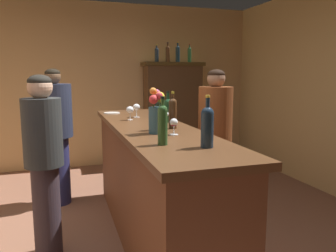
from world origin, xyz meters
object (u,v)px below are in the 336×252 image
(display_cabinet, at_px, (173,111))
(wine_bottle_rose, at_px, (173,112))
(wine_glass_spare, at_px, (130,110))
(display_bottle_midleft, at_px, (168,53))
(patron_tall, at_px, (56,132))
(wine_glass_mid, at_px, (136,108))
(display_bottle_center, at_px, (178,53))
(bartender, at_px, (215,139))
(wine_bottle_chardonnay, at_px, (163,123))
(cheese_plate, at_px, (112,113))
(flower_arrangement, at_px, (157,113))
(wine_glass_front, at_px, (174,124))
(wine_bottle_pinot, at_px, (160,112))
(wine_bottle_merlot, at_px, (207,125))
(wine_glass_rear, at_px, (164,115))
(bar_counter, at_px, (152,184))
(wine_bottle_riesling, at_px, (168,109))
(patron_redhead, at_px, (44,158))
(display_bottle_left, at_px, (157,54))
(display_bottle_midright, at_px, (189,54))

(display_cabinet, bearing_deg, wine_bottle_rose, -108.46)
(display_cabinet, xyz_separation_m, wine_glass_spare, (-1.17, -2.15, 0.28))
(wine_glass_spare, xyz_separation_m, display_bottle_midleft, (1.08, 2.15, 0.70))
(display_bottle_midleft, height_order, patron_tall, display_bottle_midleft)
(wine_glass_mid, relative_size, display_bottle_center, 0.42)
(wine_glass_mid, xyz_separation_m, bartender, (0.75, -0.36, -0.32))
(wine_bottle_chardonnay, relative_size, wine_glass_spare, 2.28)
(cheese_plate, height_order, display_bottle_center, display_bottle_center)
(flower_arrangement, bearing_deg, display_cabinet, 69.31)
(wine_glass_mid, bearing_deg, wine_glass_front, -87.74)
(wine_glass_spare, xyz_separation_m, patron_tall, (-0.73, 0.79, -0.32))
(display_bottle_midleft, bearing_deg, patron_tall, -143.02)
(wine_bottle_pinot, xyz_separation_m, display_bottle_midleft, (0.96, 2.82, 0.66))
(flower_arrangement, xyz_separation_m, display_bottle_midleft, (1.03, 2.97, 0.65))
(wine_bottle_chardonnay, bearing_deg, wine_glass_mid, 84.39)
(wine_glass_spare, bearing_deg, display_cabinet, 61.49)
(display_bottle_midleft, bearing_deg, wine_bottle_merlot, -103.80)
(wine_glass_rear, height_order, wine_glass_spare, wine_glass_spare)
(bar_counter, height_order, wine_bottle_riesling, wine_bottle_riesling)
(wine_glass_mid, bearing_deg, flower_arrangement, -93.44)
(display_cabinet, bearing_deg, flower_arrangement, -110.69)
(wine_glass_spare, bearing_deg, wine_glass_rear, -65.06)
(display_cabinet, bearing_deg, cheese_plate, -129.50)
(flower_arrangement, height_order, patron_redhead, patron_redhead)
(display_bottle_midleft, xyz_separation_m, display_bottle_center, (0.18, 0.00, 0.00))
(bar_counter, distance_m, wine_glass_spare, 0.78)
(display_bottle_left, relative_size, display_bottle_midright, 0.93)
(bartender, bearing_deg, display_bottle_midright, -103.76)
(bar_counter, bearing_deg, wine_glass_spare, 103.52)
(display_bottle_center, height_order, display_bottle_midright, display_bottle_center)
(bar_counter, relative_size, wine_glass_front, 22.53)
(wine_glass_mid, distance_m, display_bottle_center, 2.38)
(wine_bottle_riesling, height_order, wine_glass_front, wine_bottle_riesling)
(display_bottle_left, height_order, display_bottle_midright, display_bottle_midright)
(wine_glass_front, bearing_deg, display_cabinet, 71.68)
(bartender, bearing_deg, wine_glass_rear, 25.65)
(display_bottle_midleft, bearing_deg, wine_bottle_pinot, -108.88)
(wine_bottle_pinot, bearing_deg, wine_glass_spare, 99.80)
(wine_bottle_riesling, distance_m, wine_bottle_chardonnay, 1.03)
(bar_counter, xyz_separation_m, cheese_plate, (-0.20, 1.06, 0.54))
(wine_bottle_merlot, bearing_deg, display_bottle_midleft, 76.20)
(wine_glass_rear, distance_m, display_bottle_midleft, 2.84)
(wine_bottle_pinot, height_order, flower_arrangement, flower_arrangement)
(cheese_plate, xyz_separation_m, display_bottle_center, (1.35, 1.53, 0.80))
(wine_bottle_rose, relative_size, wine_bottle_merlot, 0.95)
(display_bottle_midright, relative_size, patron_tall, 0.19)
(bar_counter, relative_size, wine_bottle_pinot, 9.06)
(wine_bottle_merlot, height_order, display_bottle_midright, display_bottle_midright)
(flower_arrangement, relative_size, bartender, 0.22)
(flower_arrangement, xyz_separation_m, display_bottle_center, (1.21, 2.97, 0.65))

